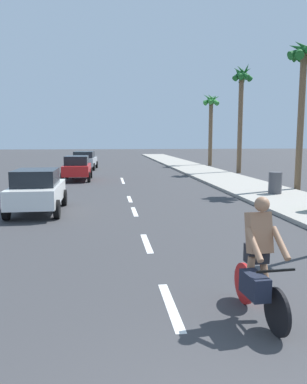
{
  "coord_description": "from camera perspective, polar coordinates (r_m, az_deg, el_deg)",
  "views": [
    {
      "loc": [
        -0.97,
        -2.02,
        2.64
      ],
      "look_at": [
        0.37,
        9.0,
        1.1
      ],
      "focal_mm": 35.85,
      "sensor_mm": 36.0,
      "label": 1
    }
  ],
  "objects": [
    {
      "name": "ground_plane",
      "position": [
        22.2,
        -4.38,
        1.04
      ],
      "size": [
        160.0,
        160.0,
        0.0
      ],
      "primitive_type": "plane",
      "color": "#38383A"
    },
    {
      "name": "sidewalk_strip",
      "position": [
        25.33,
        10.59,
        1.93
      ],
      "size": [
        3.6,
        80.0,
        0.14
      ],
      "primitive_type": "cube",
      "color": "#9E998E",
      "rests_on": "ground"
    },
    {
      "name": "lane_stripe_1",
      "position": [
        6.37,
        2.56,
        -16.53
      ],
      "size": [
        0.16,
        1.8,
        0.01
      ],
      "primitive_type": "cube",
      "color": "white",
      "rests_on": "ground"
    },
    {
      "name": "lane_stripe_2",
      "position": [
        9.86,
        -1.04,
        -7.61
      ],
      "size": [
        0.16,
        1.8,
        0.01
      ],
      "primitive_type": "cube",
      "color": "white",
      "rests_on": "ground"
    },
    {
      "name": "lane_stripe_3",
      "position": [
        14.05,
        -2.85,
        -2.93
      ],
      "size": [
        0.16,
        1.8,
        0.01
      ],
      "primitive_type": "cube",
      "color": "white",
      "rests_on": "ground"
    },
    {
      "name": "lane_stripe_4",
      "position": [
        16.97,
        -3.57,
        -1.06
      ],
      "size": [
        0.16,
        1.8,
        0.01
      ],
      "primitive_type": "cube",
      "color": "white",
      "rests_on": "ground"
    },
    {
      "name": "lane_stripe_5",
      "position": [
        23.67,
        -4.54,
        1.47
      ],
      "size": [
        0.16,
        1.8,
        0.01
      ],
      "primitive_type": "cube",
      "color": "white",
      "rests_on": "ground"
    },
    {
      "name": "lane_stripe_6",
      "position": [
        25.44,
        -4.71,
        1.92
      ],
      "size": [
        0.16,
        1.8,
        0.01
      ],
      "primitive_type": "cube",
      "color": "white",
      "rests_on": "ground"
    },
    {
      "name": "cyclist",
      "position": [
        5.85,
        15.32,
        -10.39
      ],
      "size": [
        0.65,
        1.71,
        1.82
      ],
      "rotation": [
        0.0,
        0.0,
        3.22
      ],
      "color": "black",
      "rests_on": "ground"
    },
    {
      "name": "parked_car_white",
      "position": [
        14.4,
        -16.91,
        0.35
      ],
      "size": [
        1.84,
        3.88,
        1.57
      ],
      "rotation": [
        0.0,
        0.0,
        0.01
      ],
      "color": "white",
      "rests_on": "ground"
    },
    {
      "name": "parked_car_red",
      "position": [
        25.12,
        -11.3,
        3.62
      ],
      "size": [
        1.8,
        3.82,
        1.57
      ],
      "rotation": [
        0.0,
        0.0,
        -0.01
      ],
      "color": "red",
      "rests_on": "ground"
    },
    {
      "name": "parked_car_silver",
      "position": [
        34.15,
        -10.22,
        4.74
      ],
      "size": [
        2.21,
        4.45,
        1.57
      ],
      "rotation": [
        0.0,
        0.0,
        -0.06
      ],
      "color": "#B7BABF",
      "rests_on": "ground"
    },
    {
      "name": "palm_tree_mid",
      "position": [
        20.98,
        21.41,
        16.75
      ],
      "size": [
        1.66,
        2.07,
        7.65
      ],
      "color": "brown",
      "rests_on": "ground"
    },
    {
      "name": "palm_tree_far",
      "position": [
        30.92,
        12.91,
        14.42
      ],
      "size": [
        1.7,
        1.74,
        8.34
      ],
      "color": "brown",
      "rests_on": "ground"
    },
    {
      "name": "palm_tree_distant",
      "position": [
        38.83,
        8.56,
        11.85
      ],
      "size": [
        1.88,
        1.86,
        7.21
      ],
      "color": "brown",
      "rests_on": "ground"
    },
    {
      "name": "trash_bin_far",
      "position": [
        18.51,
        17.65,
        1.31
      ],
      "size": [
        0.6,
        0.6,
        1.0
      ],
      "primitive_type": "cylinder",
      "color": "#47474C",
      "rests_on": "sidewalk_strip"
    }
  ]
}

